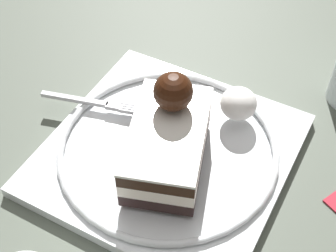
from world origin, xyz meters
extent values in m
plane|color=#50584C|center=(0.00, 0.00, 0.00)|extent=(2.40, 2.40, 0.00)
cube|color=silver|center=(0.01, 0.02, 0.01)|extent=(0.29, 0.29, 0.01)
torus|color=silver|center=(0.01, 0.02, 0.02)|extent=(0.27, 0.27, 0.01)
cube|color=black|center=(0.01, 0.04, 0.03)|extent=(0.08, 0.13, 0.01)
cube|color=white|center=(0.01, 0.04, 0.04)|extent=(0.08, 0.13, 0.01)
cube|color=black|center=(0.01, 0.04, 0.06)|extent=(0.08, 0.13, 0.01)
cube|color=white|center=(0.01, 0.04, 0.07)|extent=(0.09, 0.13, 0.00)
sphere|color=#32170A|center=(0.01, 0.01, 0.09)|extent=(0.04, 0.04, 0.04)
ellipsoid|color=white|center=(-0.05, -0.04, 0.04)|extent=(0.04, 0.04, 0.03)
cube|color=silver|center=(0.13, -0.01, 0.02)|extent=(0.08, 0.01, 0.00)
cube|color=silver|center=(0.09, -0.01, 0.02)|extent=(0.02, 0.01, 0.00)
cube|color=silver|center=(0.07, -0.01, 0.02)|extent=(0.02, 0.00, 0.00)
cube|color=silver|center=(0.07, -0.01, 0.02)|extent=(0.02, 0.00, 0.00)
cube|color=silver|center=(0.07, -0.02, 0.02)|extent=(0.02, 0.00, 0.00)
cube|color=silver|center=(0.07, -0.02, 0.02)|extent=(0.02, 0.00, 0.00)
camera|label=1|loc=(-0.08, 0.33, 0.41)|focal=52.86mm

